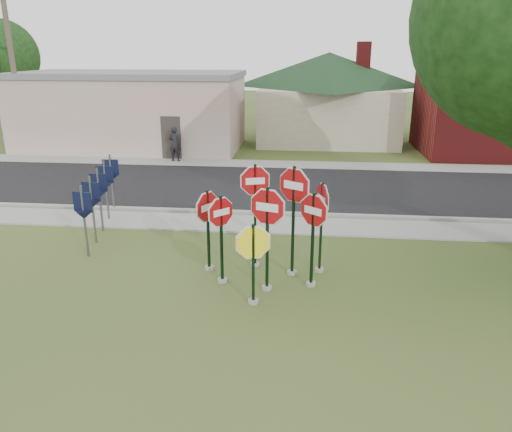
# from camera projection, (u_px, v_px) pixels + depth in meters

# --- Properties ---
(ground) EXTENTS (120.00, 120.00, 0.00)m
(ground) POSITION_uv_depth(u_px,v_px,m) (262.00, 311.00, 10.79)
(ground) COLOR #2F491B
(ground) RESTS_ON ground
(sidewalk_near) EXTENTS (60.00, 1.60, 0.06)m
(sidewalk_near) POSITION_uv_depth(u_px,v_px,m) (278.00, 225.00, 15.97)
(sidewalk_near) COLOR gray
(sidewalk_near) RESTS_ON ground
(road) EXTENTS (60.00, 7.00, 0.04)m
(road) POSITION_uv_depth(u_px,v_px,m) (285.00, 188.00, 20.22)
(road) COLOR black
(road) RESTS_ON ground
(sidewalk_far) EXTENTS (60.00, 1.60, 0.06)m
(sidewalk_far) POSITION_uv_depth(u_px,v_px,m) (289.00, 165.00, 24.27)
(sidewalk_far) COLOR gray
(sidewalk_far) RESTS_ON ground
(curb) EXTENTS (60.00, 0.20, 0.14)m
(curb) POSITION_uv_depth(u_px,v_px,m) (280.00, 214.00, 16.90)
(curb) COLOR gray
(curb) RESTS_ON ground
(stop_sign_center) EXTENTS (1.11, 0.39, 2.62)m
(stop_sign_center) POSITION_uv_depth(u_px,v_px,m) (267.00, 223.00, 11.25)
(stop_sign_center) COLOR gray
(stop_sign_center) RESTS_ON ground
(stop_sign_yellow) EXTENTS (1.02, 0.31, 1.97)m
(stop_sign_yellow) POSITION_uv_depth(u_px,v_px,m) (253.00, 256.00, 10.78)
(stop_sign_yellow) COLOR gray
(stop_sign_yellow) RESTS_ON ground
(stop_sign_left) EXTENTS (0.68, 0.72, 2.27)m
(stop_sign_left) POSITION_uv_depth(u_px,v_px,m) (221.00, 229.00, 11.72)
(stop_sign_left) COLOR gray
(stop_sign_left) RESTS_ON ground
(stop_sign_right) EXTENTS (0.83, 0.68, 2.42)m
(stop_sign_right) POSITION_uv_depth(u_px,v_px,m) (313.00, 227.00, 11.49)
(stop_sign_right) COLOR gray
(stop_sign_right) RESTS_ON ground
(stop_sign_back_right) EXTENTS (1.00, 0.63, 2.90)m
(stop_sign_back_right) POSITION_uv_depth(u_px,v_px,m) (294.00, 204.00, 11.98)
(stop_sign_back_right) COLOR gray
(stop_sign_back_right) RESTS_ON ground
(stop_sign_back_left) EXTENTS (1.00, 0.31, 2.81)m
(stop_sign_back_left) POSITION_uv_depth(u_px,v_px,m) (255.00, 201.00, 12.48)
(stop_sign_back_left) COLOR gray
(stop_sign_back_left) RESTS_ON ground
(stop_sign_far_right) EXTENTS (0.36, 1.02, 2.46)m
(stop_sign_far_right) POSITION_uv_depth(u_px,v_px,m) (322.00, 215.00, 12.25)
(stop_sign_far_right) COLOR gray
(stop_sign_far_right) RESTS_ON ground
(stop_sign_far_left) EXTENTS (0.57, 0.91, 2.21)m
(stop_sign_far_left) POSITION_uv_depth(u_px,v_px,m) (208.00, 220.00, 12.42)
(stop_sign_far_left) COLOR gray
(stop_sign_far_left) RESTS_ON ground
(route_sign_row) EXTENTS (1.43, 4.63, 2.00)m
(route_sign_row) POSITION_uv_depth(u_px,v_px,m) (99.00, 193.00, 15.18)
(route_sign_row) COLOR #59595E
(route_sign_row) RESTS_ON ground
(building_stucco) EXTENTS (12.20, 6.20, 4.20)m
(building_stucco) POSITION_uv_depth(u_px,v_px,m) (132.00, 110.00, 27.96)
(building_stucco) COLOR beige
(building_stucco) RESTS_ON ground
(building_house) EXTENTS (11.60, 11.60, 6.20)m
(building_house) POSITION_uv_depth(u_px,v_px,m) (328.00, 79.00, 30.18)
(building_house) COLOR beige
(building_house) RESTS_ON ground
(utility_pole_near) EXTENTS (2.20, 0.26, 9.50)m
(utility_pole_near) POSITION_uv_depth(u_px,v_px,m) (12.00, 58.00, 24.91)
(utility_pole_near) COLOR #4F3F34
(utility_pole_near) RESTS_ON ground
(bg_tree_left) EXTENTS (4.90, 4.90, 7.35)m
(bg_tree_left) POSITION_uv_depth(u_px,v_px,m) (2.00, 57.00, 33.83)
(bg_tree_left) COLOR black
(bg_tree_left) RESTS_ON ground
(pedestrian) EXTENTS (0.66, 0.47, 1.72)m
(pedestrian) POSITION_uv_depth(u_px,v_px,m) (175.00, 144.00, 24.69)
(pedestrian) COLOR black
(pedestrian) RESTS_ON sidewalk_far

